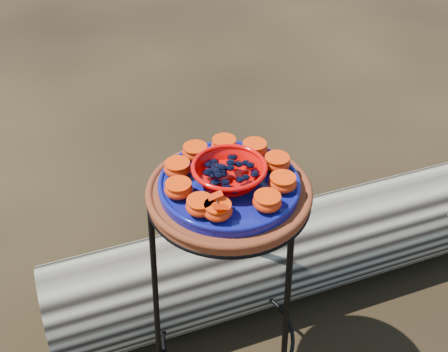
% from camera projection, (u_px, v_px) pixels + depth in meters
% --- Properties ---
extents(plant_stand, '(0.44, 0.44, 0.70)m').
position_uv_depth(plant_stand, '(228.00, 293.00, 1.59)').
color(plant_stand, black).
rests_on(plant_stand, ground).
extents(terracotta_saucer, '(0.40, 0.40, 0.03)m').
position_uv_depth(terracotta_saucer, '(229.00, 194.00, 1.37)').
color(terracotta_saucer, '#5E210E').
rests_on(terracotta_saucer, plant_stand).
extents(cobalt_plate, '(0.34, 0.34, 0.02)m').
position_uv_depth(cobalt_plate, '(229.00, 185.00, 1.35)').
color(cobalt_plate, '#061242').
rests_on(cobalt_plate, terracotta_saucer).
extents(red_bowl, '(0.17, 0.17, 0.05)m').
position_uv_depth(red_bowl, '(229.00, 174.00, 1.33)').
color(red_bowl, '#C90502').
rests_on(red_bowl, cobalt_plate).
extents(glass_gems, '(0.13, 0.13, 0.02)m').
position_uv_depth(glass_gems, '(229.00, 162.00, 1.31)').
color(glass_gems, black).
rests_on(glass_gems, red_bowl).
extents(orange_half_0, '(0.07, 0.07, 0.04)m').
position_uv_depth(orange_half_0, '(218.00, 211.00, 1.24)').
color(orange_half_0, '#BF320B').
rests_on(orange_half_0, cobalt_plate).
extents(orange_half_1, '(0.07, 0.07, 0.04)m').
position_uv_depth(orange_half_1, '(267.00, 202.00, 1.26)').
color(orange_half_1, '#BF320B').
rests_on(orange_half_1, cobalt_plate).
extents(orange_half_2, '(0.07, 0.07, 0.04)m').
position_uv_depth(orange_half_2, '(283.00, 183.00, 1.31)').
color(orange_half_2, '#BF320B').
rests_on(orange_half_2, cobalt_plate).
extents(orange_half_3, '(0.07, 0.07, 0.04)m').
position_uv_depth(orange_half_3, '(277.00, 163.00, 1.37)').
color(orange_half_3, '#BF320B').
rests_on(orange_half_3, cobalt_plate).
extents(orange_half_4, '(0.07, 0.07, 0.04)m').
position_uv_depth(orange_half_4, '(255.00, 149.00, 1.42)').
color(orange_half_4, '#BF320B').
rests_on(orange_half_4, cobalt_plate).
extents(orange_half_5, '(0.07, 0.07, 0.04)m').
position_uv_depth(orange_half_5, '(224.00, 145.00, 1.43)').
color(orange_half_5, '#BF320B').
rests_on(orange_half_5, cobalt_plate).
extents(orange_half_6, '(0.07, 0.07, 0.04)m').
position_uv_depth(orange_half_6, '(195.00, 152.00, 1.41)').
color(orange_half_6, '#BF320B').
rests_on(orange_half_6, cobalt_plate).
extents(orange_half_7, '(0.07, 0.07, 0.04)m').
position_uv_depth(orange_half_7, '(178.00, 169.00, 1.36)').
color(orange_half_7, '#BF320B').
rests_on(orange_half_7, cobalt_plate).
extents(orange_half_8, '(0.07, 0.07, 0.04)m').
position_uv_depth(orange_half_8, '(179.00, 189.00, 1.29)').
color(orange_half_8, '#BF320B').
rests_on(orange_half_8, cobalt_plate).
extents(orange_half_9, '(0.07, 0.07, 0.04)m').
position_uv_depth(orange_half_9, '(200.00, 206.00, 1.25)').
color(orange_half_9, '#BF320B').
rests_on(orange_half_9, cobalt_plate).
extents(butterfly, '(0.08, 0.08, 0.01)m').
position_uv_depth(butterfly, '(218.00, 202.00, 1.22)').
color(butterfly, '#BF1C00').
rests_on(butterfly, orange_half_0).
extents(driftwood_log, '(1.73, 1.39, 0.33)m').
position_uv_depth(driftwood_log, '(302.00, 247.00, 1.99)').
color(driftwood_log, black).
rests_on(driftwood_log, ground).
extents(foliage_left, '(0.23, 0.23, 0.11)m').
position_uv_depth(foliage_left, '(164.00, 284.00, 2.00)').
color(foliage_left, '#15511A').
rests_on(foliage_left, ground).
extents(foliage_back, '(0.32, 0.32, 0.16)m').
position_uv_depth(foliage_back, '(236.00, 240.00, 2.15)').
color(foliage_back, '#15511A').
rests_on(foliage_back, ground).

